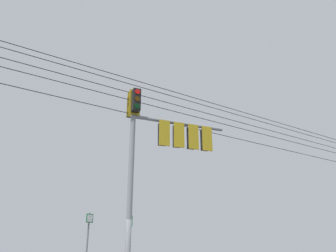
{
  "coord_description": "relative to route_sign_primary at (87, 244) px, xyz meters",
  "views": [
    {
      "loc": [
        -9.21,
        4.67,
        1.81
      ],
      "look_at": [
        0.71,
        -1.86,
        6.13
      ],
      "focal_mm": 33.89,
      "sensor_mm": 36.0,
      "label": 1
    }
  ],
  "objects": [
    {
      "name": "signal_mast_assembly",
      "position": [
        -2.8,
        -1.54,
        3.68
      ],
      "size": [
        1.28,
        4.16,
        7.38
      ],
      "color": "gray",
      "rests_on": "ground"
    },
    {
      "name": "route_sign_primary",
      "position": [
        0.0,
        0.0,
        0.0
      ],
      "size": [
        0.12,
        0.3,
        2.89
      ],
      "color": "slate",
      "rests_on": "ground"
    },
    {
      "name": "route_sign_secondary",
      "position": [
        -0.68,
        -1.44,
        -0.01
      ],
      "size": [
        0.2,
        0.22,
        2.84
      ],
      "color": "slate",
      "rests_on": "ground"
    },
    {
      "name": "overhead_wire_span",
      "position": [
        -2.58,
        1.02,
        5.54
      ],
      "size": [
        0.38,
        32.83,
        1.73
      ],
      "color": "black"
    }
  ]
}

